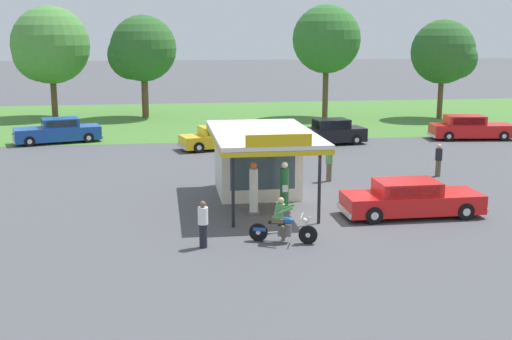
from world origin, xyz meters
The scene contains 19 objects.
ground_plane centered at (0.00, 0.00, 0.00)m, with size 300.00×300.00×0.00m, color #4C4C51.
grass_verge_strip centered at (0.00, 30.00, 0.00)m, with size 120.00×24.00×0.01m, color #477A33.
service_station_kiosk centered at (-1.81, 3.66, 1.76)m, with size 4.11×7.46×3.46m.
gas_pump_nearside centered at (-2.42, 0.71, 0.95)m, with size 0.44×0.44×2.08m.
gas_pump_offside centered at (-1.20, 0.71, 0.94)m, with size 0.44×0.44×2.05m.
motorcycle_with_rider centered at (-1.97, -2.92, 0.65)m, with size 2.25×0.95×1.58m.
featured_classic_sedan centered at (3.58, -0.42, 0.66)m, with size 5.55×1.97×1.40m.
parked_car_second_row_spare centered at (14.55, 16.71, 0.73)m, with size 5.74×2.46×1.59m.
parked_car_back_row_centre_right centered at (-12.58, 19.26, 0.73)m, with size 5.79×3.23×1.59m.
parked_car_back_row_right centered at (4.65, 16.19, 0.73)m, with size 5.08×2.36×1.60m.
parked_car_back_row_far_left centered at (-2.42, 15.42, 0.66)m, with size 5.21×2.91×1.42m.
bystander_chatting_near_pumps centered at (-0.28, 7.61, 0.85)m, with size 0.35×0.35×1.60m.
bystander_admiring_sedan centered at (7.60, 6.10, 0.85)m, with size 0.34×0.34×1.62m.
bystander_standing_back_lot centered at (-4.65, -3.07, 0.84)m, with size 0.34×0.34×1.59m.
bystander_leaning_by_kiosk centered at (1.97, 5.85, 0.92)m, with size 0.34×0.34×1.73m.
tree_oak_far_right centered at (-7.50, 31.28, 5.56)m, with size 5.67×5.43×8.46m.
tree_oak_far_left centered at (-14.95, 32.18, 5.82)m, with size 6.37×6.37×9.19m.
tree_oak_distant_spare centered at (17.18, 26.99, 5.36)m, with size 5.21×5.21×8.08m.
tree_oak_left centered at (7.74, 29.09, 6.37)m, with size 5.62×5.62×9.30m.
Camera 1 is at (-5.88, -23.47, 6.96)m, focal length 45.20 mm.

